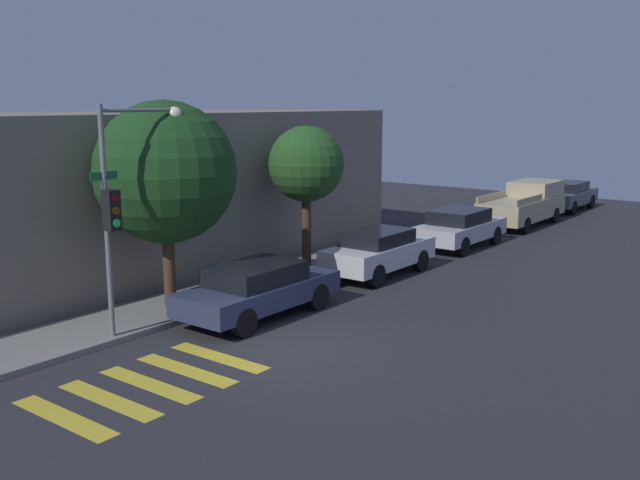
% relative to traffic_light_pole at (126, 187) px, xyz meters
% --- Properties ---
extents(ground_plane, '(60.00, 60.00, 0.00)m').
position_rel_traffic_light_pole_xyz_m(ground_plane, '(1.50, -3.37, -3.49)').
color(ground_plane, '#28282D').
extents(sidewalk, '(26.00, 2.25, 0.14)m').
position_rel_traffic_light_pole_xyz_m(sidewalk, '(1.50, 0.95, -3.42)').
color(sidewalk, slate).
rests_on(sidewalk, ground).
extents(building_row, '(26.00, 6.00, 5.06)m').
position_rel_traffic_light_pole_xyz_m(building_row, '(1.50, 5.48, -0.96)').
color(building_row, slate).
rests_on(building_row, ground).
extents(crosswalk, '(4.19, 2.60, 0.00)m').
position_rel_traffic_light_pole_xyz_m(crosswalk, '(-1.63, -2.57, -3.49)').
color(crosswalk, gold).
rests_on(crosswalk, ground).
extents(traffic_light_pole, '(2.61, 0.56, 5.34)m').
position_rel_traffic_light_pole_xyz_m(traffic_light_pole, '(0.00, 0.00, 0.00)').
color(traffic_light_pole, slate).
rests_on(traffic_light_pole, ground).
extents(sedan_near_corner, '(4.53, 1.83, 1.39)m').
position_rel_traffic_light_pole_xyz_m(sedan_near_corner, '(2.93, -1.27, -2.74)').
color(sedan_near_corner, '#2D3351').
rests_on(sedan_near_corner, ground).
extents(sedan_middle, '(4.21, 1.74, 1.45)m').
position_rel_traffic_light_pole_xyz_m(sedan_middle, '(8.52, -1.27, -2.71)').
color(sedan_middle, silver).
rests_on(sedan_middle, ground).
extents(sedan_far_end, '(4.41, 1.86, 1.45)m').
position_rel_traffic_light_pole_xyz_m(sedan_far_end, '(14.11, -1.27, -2.72)').
color(sedan_far_end, '#B7BABF').
rests_on(sedan_far_end, ground).
extents(pickup_truck, '(5.53, 1.98, 1.86)m').
position_rel_traffic_light_pole_xyz_m(pickup_truck, '(20.43, -1.27, -2.55)').
color(pickup_truck, tan).
rests_on(pickup_truck, ground).
extents(sedan_tail_of_row, '(4.51, 1.79, 1.44)m').
position_rel_traffic_light_pole_xyz_m(sedan_tail_of_row, '(25.99, -1.27, -2.72)').
color(sedan_tail_of_row, '#4C5156').
rests_on(sedan_tail_of_row, ground).
extents(tree_near_corner, '(3.62, 3.62, 5.44)m').
position_rel_traffic_light_pole_xyz_m(tree_near_corner, '(1.95, 0.94, 0.13)').
color(tree_near_corner, '#42301E').
rests_on(tree_near_corner, ground).
extents(tree_midblock, '(2.41, 2.41, 4.66)m').
position_rel_traffic_light_pole_xyz_m(tree_midblock, '(7.66, 0.94, -0.07)').
color(tree_midblock, '#42301E').
rests_on(tree_midblock, ground).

